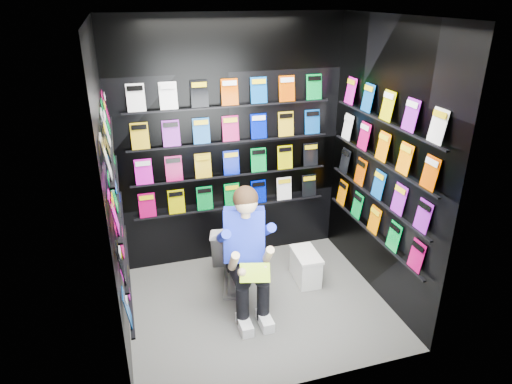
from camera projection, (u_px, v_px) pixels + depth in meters
name	position (u px, v px, depth m)	size (l,w,h in m)	color
floor	(258.00, 306.00, 4.38)	(2.40, 2.40, 0.00)	#5C5C59
ceiling	(259.00, 16.00, 3.33)	(2.40, 2.40, 0.00)	white
wall_back	(230.00, 146.00, 4.73)	(2.40, 0.04, 2.60)	black
wall_front	(304.00, 236.00, 2.98)	(2.40, 0.04, 2.60)	black
wall_left	(111.00, 198.00, 3.54)	(0.04, 2.00, 2.60)	black
wall_right	(384.00, 166.00, 4.18)	(0.04, 2.00, 2.60)	black
comics_back	(231.00, 146.00, 4.70)	(2.10, 0.06, 1.37)	#C34600
comics_left	(115.00, 197.00, 3.54)	(0.06, 1.70, 1.37)	#C34600
comics_right	(381.00, 166.00, 4.17)	(0.06, 1.70, 1.37)	#C34600
toilet	(234.00, 251.00, 4.59)	(0.42, 0.75, 0.73)	silver
longbox	(306.00, 268.00, 4.72)	(0.22, 0.39, 0.29)	white
longbox_lid	(306.00, 254.00, 4.65)	(0.24, 0.41, 0.03)	white
reader	(244.00, 235.00, 4.10)	(0.50, 0.73, 1.34)	#1C2CC5
held_comic	(255.00, 273.00, 3.87)	(0.26, 0.01, 0.18)	#17A11F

